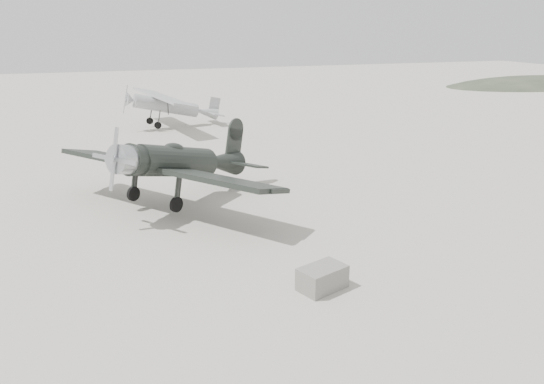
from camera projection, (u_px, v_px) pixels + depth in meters
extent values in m
plane|color=#B0AA9C|center=(288.00, 263.00, 17.86)|extent=(160.00, 160.00, 0.00)
ellipsoid|color=#2E3829|center=(537.00, 85.00, 69.43)|extent=(32.00, 16.00, 5.20)
cylinder|color=black|center=(176.00, 162.00, 22.82)|extent=(4.08, 3.52, 1.31)
cone|color=black|center=(221.00, 148.00, 25.24)|extent=(2.67, 2.43, 1.22)
cylinder|color=silver|center=(124.00, 178.00, 20.57)|extent=(1.37, 1.43, 1.16)
cone|color=silver|center=(112.00, 181.00, 20.13)|extent=(0.58, 0.62, 0.52)
cube|color=silver|center=(114.00, 181.00, 20.18)|extent=(0.15, 0.17, 2.43)
ellipsoid|color=black|center=(172.00, 150.00, 22.50)|extent=(1.20, 1.13, 0.43)
cube|color=black|center=(165.00, 173.00, 22.40)|extent=(8.31, 10.15, 0.21)
cube|color=black|center=(231.00, 144.00, 25.82)|extent=(3.18, 3.76, 0.09)
cube|color=black|center=(232.00, 128.00, 25.69)|extent=(0.95, 0.75, 1.68)
cylinder|color=black|center=(183.00, 210.00, 21.82)|extent=(0.60, 0.50, 0.64)
cylinder|color=black|center=(140.00, 199.00, 23.17)|extent=(0.60, 0.50, 0.64)
cylinder|color=#333333|center=(182.00, 195.00, 21.63)|extent=(0.14, 0.14, 1.31)
cylinder|color=#333333|center=(139.00, 185.00, 22.98)|extent=(0.14, 0.14, 1.31)
cylinder|color=black|center=(234.00, 152.00, 26.14)|extent=(0.21, 0.18, 0.21)
cylinder|color=gray|center=(166.00, 106.00, 40.48)|extent=(5.06, 1.87, 1.05)
cone|color=gray|center=(207.00, 103.00, 42.01)|extent=(1.85, 1.23, 0.95)
cone|color=gray|center=(130.00, 108.00, 39.21)|extent=(0.73, 1.07, 0.99)
cube|color=gray|center=(125.00, 109.00, 39.04)|extent=(0.07, 0.14, 2.10)
cube|color=gray|center=(161.00, 98.00, 40.13)|extent=(3.55, 10.64, 0.17)
cube|color=gray|center=(213.00, 102.00, 42.21)|extent=(1.39, 3.34, 0.08)
cube|color=gray|center=(213.00, 94.00, 42.07)|extent=(0.86, 0.22, 1.24)
cylinder|color=black|center=(162.00, 128.00, 39.70)|extent=(0.55, 0.22, 0.53)
cylinder|color=black|center=(154.00, 123.00, 41.45)|extent=(0.55, 0.22, 0.53)
cylinder|color=#333333|center=(162.00, 120.00, 39.53)|extent=(0.10, 0.10, 1.14)
cylinder|color=#333333|center=(153.00, 116.00, 41.28)|extent=(0.10, 0.10, 1.14)
cylinder|color=black|center=(215.00, 106.00, 42.40)|extent=(0.18, 0.09, 0.17)
cube|color=slate|center=(322.00, 278.00, 16.06)|extent=(1.65, 1.33, 0.72)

